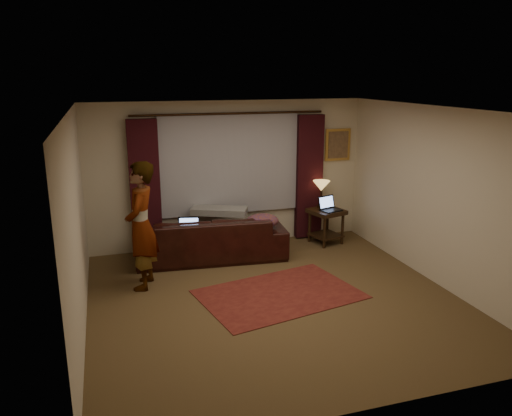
{
  "coord_description": "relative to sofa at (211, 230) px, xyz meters",
  "views": [
    {
      "loc": [
        -2.12,
        -6.03,
        3.04
      ],
      "look_at": [
        0.1,
        1.2,
        1.0
      ],
      "focal_mm": 35.0,
      "sensor_mm": 36.0,
      "label": 1
    }
  ],
  "objects": [
    {
      "name": "floor",
      "position": [
        0.5,
        -1.85,
        -0.51
      ],
      "size": [
        5.0,
        5.0,
        0.01
      ],
      "primitive_type": "cube",
      "color": "brown",
      "rests_on": "ground"
    },
    {
      "name": "ceiling",
      "position": [
        0.5,
        -1.85,
        2.1
      ],
      "size": [
        5.0,
        5.0,
        0.02
      ],
      "primitive_type": "cube",
      "color": "silver",
      "rests_on": "ground"
    },
    {
      "name": "wall_back",
      "position": [
        0.5,
        0.65,
        0.8
      ],
      "size": [
        5.0,
        0.02,
        2.6
      ],
      "primitive_type": "cube",
      "color": "beige",
      "rests_on": "ground"
    },
    {
      "name": "wall_front",
      "position": [
        0.5,
        -4.35,
        0.8
      ],
      "size": [
        5.0,
        0.02,
        2.6
      ],
      "primitive_type": "cube",
      "color": "beige",
      "rests_on": "ground"
    },
    {
      "name": "wall_left",
      "position": [
        -2.0,
        -1.85,
        0.8
      ],
      "size": [
        0.02,
        5.0,
        2.6
      ],
      "primitive_type": "cube",
      "color": "beige",
      "rests_on": "ground"
    },
    {
      "name": "wall_right",
      "position": [
        3.0,
        -1.85,
        0.8
      ],
      "size": [
        0.02,
        5.0,
        2.6
      ],
      "primitive_type": "cube",
      "color": "beige",
      "rests_on": "ground"
    },
    {
      "name": "sheer_curtain",
      "position": [
        0.5,
        0.59,
        1.0
      ],
      "size": [
        2.5,
        0.05,
        1.8
      ],
      "primitive_type": "cube",
      "color": "#9F9FA7",
      "rests_on": "wall_back"
    },
    {
      "name": "drape_left",
      "position": [
        -1.0,
        0.54,
        0.68
      ],
      "size": [
        0.5,
        0.14,
        2.3
      ],
      "primitive_type": "cube",
      "color": "black",
      "rests_on": "floor"
    },
    {
      "name": "drape_right",
      "position": [
        2.0,
        0.54,
        0.68
      ],
      "size": [
        0.5,
        0.14,
        2.3
      ],
      "primitive_type": "cube",
      "color": "black",
      "rests_on": "floor"
    },
    {
      "name": "curtain_rod",
      "position": [
        0.5,
        0.54,
        1.88
      ],
      "size": [
        0.04,
        0.04,
        3.4
      ],
      "primitive_type": "cylinder",
      "color": "black",
      "rests_on": "wall_back"
    },
    {
      "name": "picture_frame",
      "position": [
        2.6,
        0.62,
        1.25
      ],
      "size": [
        0.5,
        0.04,
        0.6
      ],
      "primitive_type": "cube",
      "color": "gold",
      "rests_on": "wall_back"
    },
    {
      "name": "sofa",
      "position": [
        0.0,
        0.0,
        0.0
      ],
      "size": [
        2.58,
        1.29,
        1.01
      ],
      "primitive_type": "imported",
      "rotation": [
        0.0,
        0.0,
        3.06
      ],
      "color": "black",
      "rests_on": "floor"
    },
    {
      "name": "throw_blanket",
      "position": [
        0.21,
        0.26,
        0.51
      ],
      "size": [
        1.02,
        0.74,
        0.11
      ],
      "primitive_type": "cube",
      "rotation": [
        0.0,
        0.0,
        -0.43
      ],
      "color": "gray",
      "rests_on": "sofa"
    },
    {
      "name": "clothing_pile",
      "position": [
        0.85,
        -0.19,
        0.12
      ],
      "size": [
        0.64,
        0.53,
        0.24
      ],
      "primitive_type": "ellipsoid",
      "rotation": [
        0.0,
        0.0,
        -0.17
      ],
      "color": "brown",
      "rests_on": "sofa"
    },
    {
      "name": "laptop_sofa",
      "position": [
        -0.4,
        -0.15,
        0.13
      ],
      "size": [
        0.43,
        0.45,
        0.25
      ],
      "primitive_type": null,
      "rotation": [
        0.0,
        0.0,
        -0.23
      ],
      "color": "black",
      "rests_on": "sofa"
    },
    {
      "name": "area_rug",
      "position": [
        0.62,
        -1.73,
        -0.5
      ],
      "size": [
        2.43,
        1.87,
        0.01
      ],
      "primitive_type": "cube",
      "rotation": [
        0.0,
        0.0,
        0.2
      ],
      "color": "maroon",
      "rests_on": "floor"
    },
    {
      "name": "end_table",
      "position": [
        2.19,
        0.14,
        -0.18
      ],
      "size": [
        0.68,
        0.68,
        0.64
      ],
      "primitive_type": "cube",
      "rotation": [
        0.0,
        0.0,
        0.27
      ],
      "color": "black",
      "rests_on": "floor"
    },
    {
      "name": "tiffany_lamp",
      "position": [
        2.16,
        0.32,
        0.39
      ],
      "size": [
        0.41,
        0.41,
        0.5
      ],
      "primitive_type": null,
      "rotation": [
        0.0,
        0.0,
        0.38
      ],
      "color": "olive",
      "rests_on": "end_table"
    },
    {
      "name": "laptop_table",
      "position": [
        2.23,
        0.05,
        0.27
      ],
      "size": [
        0.45,
        0.47,
        0.26
      ],
      "primitive_type": null,
      "rotation": [
        0.0,
        0.0,
        0.3
      ],
      "color": "black",
      "rests_on": "end_table"
    },
    {
      "name": "person",
      "position": [
        -1.19,
        -0.87,
        0.43
      ],
      "size": [
        0.67,
        0.67,
        1.87
      ],
      "primitive_type": "imported",
      "rotation": [
        0.0,
        0.0,
        -1.84
      ],
      "color": "gray",
      "rests_on": "floor"
    }
  ]
}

